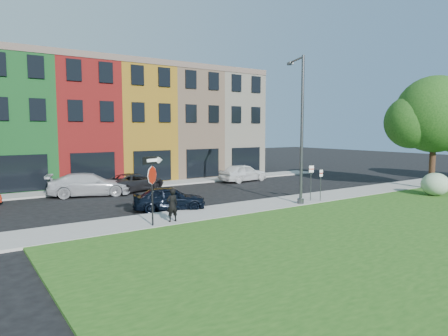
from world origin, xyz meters
TOP-DOWN VIEW (x-y plane):
  - ground at (0.00, 0.00)m, footprint 120.00×120.00m
  - sidewalk_near at (2.00, 3.00)m, footprint 40.00×3.00m
  - sidewalk_far at (-3.00, 15.00)m, footprint 40.00×2.40m
  - rowhouse_block at (-2.50, 21.18)m, footprint 30.00×10.12m
  - stop_sign at (-6.45, 1.88)m, footprint 1.02×0.34m
  - man at (-5.33, 2.09)m, footprint 0.59×0.39m
  - sedan_near at (-3.99, 5.11)m, footprint 4.42×5.21m
  - parked_car_silver at (-6.31, 12.71)m, footprint 5.31×6.75m
  - parked_car_dark at (-2.95, 12.97)m, footprint 5.28×6.26m
  - parked_car_white at (7.06, 12.76)m, footprint 2.84×4.99m
  - street_lamp at (3.31, 2.10)m, footprint 1.23×2.44m
  - parking_sign_a at (4.94, 1.89)m, footprint 0.32×0.10m
  - parking_sign_b at (4.47, 2.27)m, footprint 0.31×0.14m
  - tree_park_a at (15.89, 0.74)m, footprint 6.83×5.97m
  - shrub at (13.02, -1.07)m, footprint 1.83×1.83m

SIDE VIEW (x-z plane):
  - ground at x=0.00m, z-range 0.00..0.00m
  - sidewalk_near at x=2.00m, z-range 0.00..0.12m
  - sidewalk_far at x=-3.00m, z-range 0.00..0.12m
  - parked_car_dark at x=-2.95m, z-range 0.00..1.35m
  - sedan_near at x=-3.99m, z-range 0.00..1.39m
  - parked_car_white at x=7.06m, z-range 0.00..1.56m
  - parked_car_silver at x=-6.31m, z-range 0.00..1.60m
  - shrub at x=13.02m, z-range 0.10..1.65m
  - man at x=-5.33m, z-range 0.12..1.75m
  - parking_sign_a at x=4.94m, z-range 0.38..2.42m
  - parking_sign_b at x=4.47m, z-range 0.40..2.73m
  - stop_sign at x=-6.45m, z-range 0.81..4.04m
  - street_lamp at x=3.31m, z-range 0.15..8.96m
  - rowhouse_block at x=-2.50m, z-range -0.01..9.99m
  - tree_park_a at x=15.89m, z-range 1.34..9.79m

